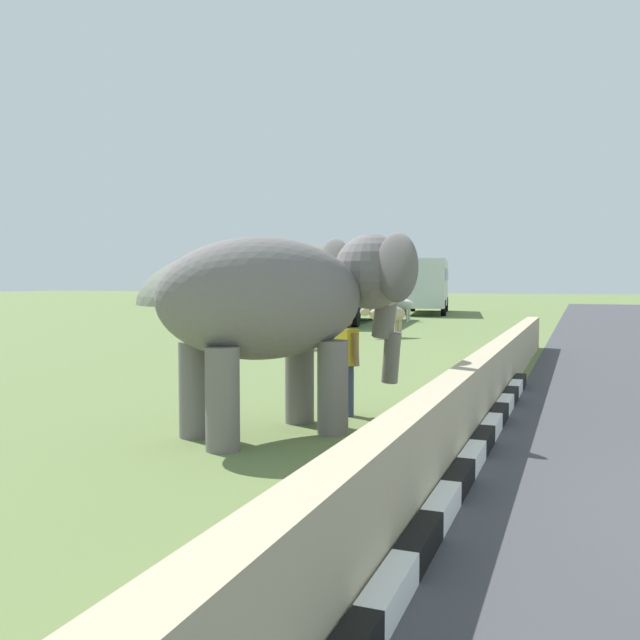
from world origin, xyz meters
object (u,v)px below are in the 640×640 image
person_handler (345,358)px  bus_white (427,282)px  elephant (287,301)px  cow_far (399,305)px  bus_teal (345,282)px  cow_mid (308,321)px  cow_near (386,315)px

person_handler → bus_white: bus_white is taller
elephant → bus_white: bus_white is taller
cow_far → bus_teal: bearing=133.2°
person_handler → bus_teal: bearing=19.1°
elephant → bus_teal: 25.14m
cow_mid → bus_white: bearing=3.3°
cow_mid → cow_far: 15.09m
bus_white → cow_mid: 24.39m
bus_white → cow_mid: (-24.31, -1.42, -1.21)m
bus_teal → bus_white: same height
person_handler → bus_white: (33.99, 6.02, 1.16)m
elephant → cow_mid: 11.93m
person_handler → bus_teal: (22.57, 7.83, 1.16)m
elephant → person_handler: (1.44, -0.38, -0.95)m
person_handler → cow_far: bearing=12.6°
bus_teal → cow_mid: (-12.90, -3.23, -1.21)m
person_handler → cow_mid: person_handler is taller
bus_white → cow_near: bus_white is taller
bus_teal → cow_far: (2.16, -2.30, -1.21)m
person_handler → cow_far: size_ratio=0.87×
elephant → cow_far: elephant is taller
bus_white → cow_mid: size_ratio=5.13×
elephant → person_handler: size_ratio=2.38×
elephant → bus_white: 35.87m
bus_white → cow_far: bearing=-176.9°
bus_teal → cow_mid: 13.35m
person_handler → cow_near: size_ratio=0.98×
bus_teal → cow_near: bus_teal is taller
bus_teal → cow_near: bearing=-151.0°
cow_near → person_handler: bearing=-166.9°
cow_far → elephant: bearing=-168.9°
elephant → bus_teal: bus_teal is taller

